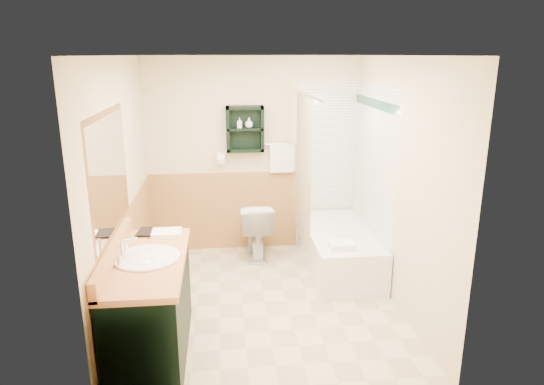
{
  "coord_description": "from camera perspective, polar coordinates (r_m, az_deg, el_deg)",
  "views": [
    {
      "loc": [
        -0.38,
        -4.37,
        2.41
      ],
      "look_at": [
        0.1,
        0.2,
        1.1
      ],
      "focal_mm": 32.0,
      "sensor_mm": 36.0,
      "label": 1
    }
  ],
  "objects": [
    {
      "name": "towel_bar",
      "position": [
        5.96,
        1.15,
        5.71
      ],
      "size": [
        0.4,
        0.06,
        0.4
      ],
      "primitive_type": null,
      "color": "white",
      "rests_on": "back_wall"
    },
    {
      "name": "shower_curtain",
      "position": [
        5.52,
        3.67,
        2.73
      ],
      "size": [
        1.05,
        1.05,
        1.7
      ],
      "primitive_type": null,
      "color": "#C3B193",
      "rests_on": "curtain_rod"
    },
    {
      "name": "wainscot_back",
      "position": [
        6.17,
        -2.16,
        -2.08
      ],
      "size": [
        2.58,
        2.58,
        1.0
      ],
      "primitive_type": null,
      "color": "tan",
      "rests_on": "back_wall"
    },
    {
      "name": "tile_accent",
      "position": [
        5.41,
        12.01,
        10.2
      ],
      "size": [
        1.5,
        1.5,
        0.1
      ],
      "primitive_type": null,
      "color": "#12412B",
      "rests_on": "right_wall"
    },
    {
      "name": "counter_towel",
      "position": [
        4.44,
        -12.3,
        -4.67
      ],
      "size": [
        0.26,
        0.2,
        0.04
      ],
      "primitive_type": "cube",
      "color": "white",
      "rests_on": "vanity"
    },
    {
      "name": "wainscot_left",
      "position": [
        4.86,
        -16.37,
        -7.9
      ],
      "size": [
        2.98,
        2.98,
        1.0
      ],
      "primitive_type": null,
      "color": "tan",
      "rests_on": "left_wall"
    },
    {
      "name": "toilet",
      "position": [
        5.95,
        -1.99,
        -4.37
      ],
      "size": [
        0.41,
        0.72,
        0.69
      ],
      "primitive_type": "imported",
      "rotation": [
        0.0,
        0.0,
        3.17
      ],
      "color": "white",
      "rests_on": "ground"
    },
    {
      "name": "tub_towel",
      "position": [
        5.07,
        8.18,
        -6.14
      ],
      "size": [
        0.26,
        0.21,
        0.07
      ],
      "primitive_type": "cube",
      "color": "white",
      "rests_on": "bathtub"
    },
    {
      "name": "right_wall",
      "position": [
        4.85,
        14.77,
        0.95
      ],
      "size": [
        0.04,
        3.0,
        2.4
      ],
      "primitive_type": "cube",
      "color": "#FDEEC6",
      "rests_on": "ground"
    },
    {
      "name": "left_wall",
      "position": [
        4.63,
        -17.46,
        0.06
      ],
      "size": [
        0.04,
        3.0,
        2.4
      ],
      "primitive_type": "cube",
      "color": "#FDEEC6",
      "rests_on": "ground"
    },
    {
      "name": "tile_back",
      "position": [
        6.17,
        7.35,
        3.08
      ],
      "size": [
        0.95,
        0.95,
        2.1
      ],
      "primitive_type": null,
      "color": "white",
      "rests_on": "back_wall"
    },
    {
      "name": "bathtub",
      "position": [
        5.66,
        7.87,
        -6.74
      ],
      "size": [
        0.72,
        1.5,
        0.48
      ],
      "primitive_type": "cube",
      "color": "white",
      "rests_on": "ground"
    },
    {
      "name": "mirror_glass",
      "position": [
        4.03,
        -18.52,
        2.06
      ],
      "size": [
        1.2,
        1.2,
        0.9
      ],
      "primitive_type": null,
      "color": "white",
      "rests_on": "left_wall"
    },
    {
      "name": "hair_dryer",
      "position": [
        5.93,
        -6.06,
        4.08
      ],
      "size": [
        0.1,
        0.24,
        0.18
      ],
      "primitive_type": null,
      "color": "white",
      "rests_on": "back_wall"
    },
    {
      "name": "wall_shelf",
      "position": [
        5.85,
        -3.2,
        7.47
      ],
      "size": [
        0.45,
        0.15,
        0.55
      ],
      "primitive_type": "cube",
      "color": "black",
      "rests_on": "back_wall"
    },
    {
      "name": "curtain_rod",
      "position": [
        5.22,
        4.16,
        11.41
      ],
      "size": [
        0.03,
        1.6,
        0.03
      ],
      "primitive_type": "cylinder",
      "rotation": [
        1.57,
        0.0,
        0.0
      ],
      "color": "silver",
      "rests_on": "back_wall"
    },
    {
      "name": "ceiling",
      "position": [
        4.39,
        -1.05,
        16.08
      ],
      "size": [
        2.6,
        3.0,
        0.04
      ],
      "primitive_type": "cube",
      "color": "white",
      "rests_on": "back_wall"
    },
    {
      "name": "vanity_book",
      "position": [
        4.52,
        -15.62,
        -3.27
      ],
      "size": [
        0.17,
        0.04,
        0.23
      ],
      "primitive_type": "imported",
      "rotation": [
        0.0,
        0.0,
        -0.11
      ],
      "color": "black",
      "rests_on": "vanity"
    },
    {
      "name": "mirror_frame",
      "position": [
        4.03,
        -18.59,
        2.06
      ],
      "size": [
        1.3,
        1.3,
        1.0
      ],
      "primitive_type": null,
      "color": "brown",
      "rests_on": "left_wall"
    },
    {
      "name": "floor",
      "position": [
        5.01,
        -0.91,
        -12.82
      ],
      "size": [
        3.0,
        3.0,
        0.0
      ],
      "primitive_type": "plane",
      "color": "beige",
      "rests_on": "ground"
    },
    {
      "name": "soap_bottle_b",
      "position": [
        5.84,
        -2.71,
        8.08
      ],
      "size": [
        0.12,
        0.14,
        0.09
      ],
      "primitive_type": "imported",
      "rotation": [
        0.0,
        0.0,
        0.25
      ],
      "color": "white",
      "rests_on": "wall_shelf"
    },
    {
      "name": "tile_right",
      "position": [
        5.55,
        11.61,
        1.45
      ],
      "size": [
        1.5,
        1.5,
        2.1
      ],
      "primitive_type": null,
      "color": "white",
      "rests_on": "right_wall"
    },
    {
      "name": "back_wall",
      "position": [
        6.03,
        -2.25,
        4.36
      ],
      "size": [
        2.6,
        0.04,
        2.4
      ],
      "primitive_type": "cube",
      "color": "#FDEEC6",
      "rests_on": "ground"
    },
    {
      "name": "soap_bottle_a",
      "position": [
        5.83,
        -3.83,
        7.87
      ],
      "size": [
        0.07,
        0.13,
        0.06
      ],
      "primitive_type": "imported",
      "rotation": [
        0.0,
        0.0,
        -0.1
      ],
      "color": "white",
      "rests_on": "wall_shelf"
    },
    {
      "name": "vanity",
      "position": [
        4.17,
        -14.07,
        -12.93
      ],
      "size": [
        0.59,
        1.35,
        0.85
      ],
      "primitive_type": "cube",
      "color": "black",
      "rests_on": "ground"
    }
  ]
}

